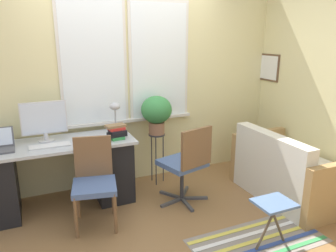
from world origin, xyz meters
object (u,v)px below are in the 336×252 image
Objects in this scene: keyboard at (50,146)px; desk_lamp at (115,110)px; couch_loveseat at (288,174)px; potted_plant at (157,112)px; office_chair_swivel at (186,162)px; folding_stool at (274,207)px; desk_chair_wooden at (94,180)px; monitor at (44,120)px; plant_stand at (157,142)px; mouse at (75,142)px; book_stack at (117,132)px.

desk_lamp reaches higher than keyboard.
potted_plant is at bearing 52.56° from couch_loveseat.
office_chair_swivel is 1.12m from folding_stool.
keyboard is 0.47× the size of desk_chair_wooden.
monitor reaches higher than folding_stool.
plant_stand is at bearing 9.98° from keyboard.
desk_chair_wooden is at bearing -75.40° from mouse.
couch_loveseat is at bearing -37.44° from plant_stand.
book_stack is (0.74, -0.23, -0.15)m from monitor.
potted_plant reaches higher than couch_loveseat.
office_chair_swivel is at bearing -15.92° from keyboard.
folding_stool is at bearing -44.31° from mouse.
book_stack is 0.63m from desk_chair_wooden.
potted_plant is (0.55, 0.06, -0.08)m from desk_lamp.
keyboard is 0.91× the size of folding_stool.
keyboard is 0.31× the size of couch_loveseat.
monitor is 0.71× the size of plant_stand.
monitor is at bearing 95.91° from keyboard.
folding_stool is (1.04, -1.44, -0.45)m from book_stack.
plant_stand is (1.30, 0.23, -0.21)m from keyboard.
desk_chair_wooden is (0.10, -0.40, -0.29)m from mouse.
folding_stool is at bearing -25.64° from desk_chair_wooden.
book_stack reaches higher than plant_stand.
monitor is 1.28× the size of desk_lamp.
monitor reaches higher than desk_chair_wooden.
desk_chair_wooden is at bearing -124.88° from desk_lamp.
folding_stool is at bearing -43.09° from monitor.
office_chair_swivel is (0.69, -0.38, -0.34)m from book_stack.
folding_stool is (1.39, -1.06, -0.08)m from desk_chair_wooden.
monitor reaches higher than couch_loveseat.
monitor is 1.05× the size of folding_stool.
desk_lamp is 0.73m from plant_stand.
office_chair_swivel is 0.64m from plant_stand.
mouse is 1.25m from office_chair_swivel.
keyboard is at bearing 73.66° from couch_loveseat.
monitor is 0.98× the size of potted_plant.
keyboard is 0.85× the size of potted_plant.
couch_loveseat is at bearing 148.16° from office_chair_swivel.
monitor is 2.03× the size of book_stack.
plant_stand is at bearing 52.56° from couch_loveseat.
mouse is 0.46m from book_stack.
potted_plant reaches higher than office_chair_swivel.
desk_chair_wooden reaches higher than couch_loveseat.
book_stack is at bearing -17.30° from monitor.
book_stack is 1.83m from folding_stool.
couch_loveseat is at bearing 2.37° from desk_chair_wooden.
office_chair_swivel is at bearing -41.09° from desk_lamp.
desk_lamp is 0.82× the size of folding_stool.
office_chair_swivel is at bearing 73.16° from couch_loveseat.
monitor is 0.31m from keyboard.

